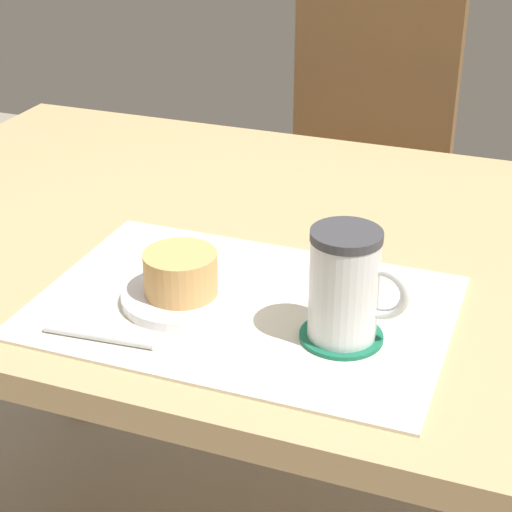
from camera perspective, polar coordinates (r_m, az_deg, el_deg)
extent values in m
cylinder|color=tan|center=(1.87, -12.35, -1.92)|extent=(0.05, 0.05, 0.69)
cube|color=tan|center=(1.18, 2.66, 0.37)|extent=(1.35, 0.82, 0.04)
cylinder|color=brown|center=(1.84, 8.32, -6.99)|extent=(0.04, 0.04, 0.42)
cylinder|color=brown|center=(1.95, -1.56, -4.46)|extent=(0.04, 0.04, 0.42)
cylinder|color=brown|center=(2.13, 11.40, -2.11)|extent=(0.04, 0.04, 0.42)
cylinder|color=brown|center=(2.23, 2.67, -0.17)|extent=(0.04, 0.04, 0.42)
cube|color=brown|center=(1.92, 5.50, 2.61)|extent=(0.46, 0.46, 0.04)
cube|color=brown|center=(2.01, 7.88, 11.25)|extent=(0.39, 0.07, 0.47)
cube|color=silver|center=(1.00, -0.80, -3.42)|extent=(0.48, 0.32, 0.00)
cylinder|color=white|center=(1.01, -4.97, -2.72)|extent=(0.14, 0.14, 0.01)
cylinder|color=#E0A860|center=(1.00, -5.05, -1.15)|extent=(0.09, 0.09, 0.05)
cylinder|color=#196B4C|center=(0.95, 5.70, -5.32)|extent=(0.09, 0.09, 0.00)
cylinder|color=white|center=(0.92, 5.87, -2.16)|extent=(0.08, 0.08, 0.12)
cylinder|color=#3D3D42|center=(0.89, 6.06, 1.36)|extent=(0.08, 0.08, 0.01)
torus|color=white|center=(0.91, 8.30, -2.46)|extent=(0.06, 0.01, 0.06)
cylinder|color=silver|center=(0.95, -10.46, -5.32)|extent=(0.13, 0.02, 0.01)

